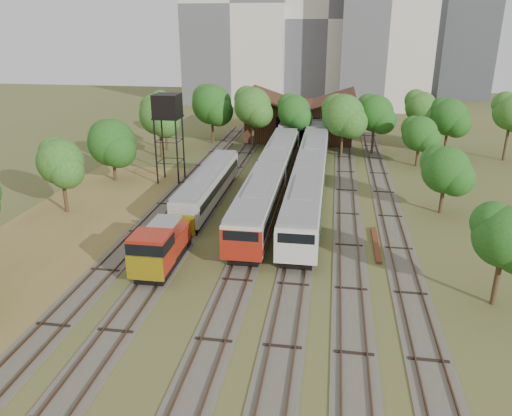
% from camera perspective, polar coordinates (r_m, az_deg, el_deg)
% --- Properties ---
extents(ground, '(240.00, 240.00, 0.00)m').
position_cam_1_polar(ground, '(27.16, -2.16, -19.16)').
color(ground, '#475123').
rests_on(ground, ground).
extents(dry_grass_patch, '(14.00, 60.00, 0.04)m').
position_cam_1_polar(dry_grass_patch, '(40.04, -26.19, -7.41)').
color(dry_grass_patch, brown).
rests_on(dry_grass_patch, ground).
extents(tracks, '(24.60, 80.00, 0.19)m').
position_cam_1_polar(tracks, '(48.91, 2.60, -0.24)').
color(tracks, '#4C473D').
rests_on(tracks, ground).
extents(railcar_red_set, '(3.15, 34.58, 3.90)m').
position_cam_1_polar(railcar_red_set, '(52.28, 1.69, 3.49)').
color(railcar_red_set, black).
rests_on(railcar_red_set, ground).
extents(railcar_green_set, '(3.20, 52.08, 3.96)m').
position_cam_1_polar(railcar_green_set, '(60.43, 6.54, 5.74)').
color(railcar_green_set, black).
rests_on(railcar_green_set, ground).
extents(railcar_rear, '(3.10, 16.08, 3.84)m').
position_cam_1_polar(railcar_rear, '(78.63, 4.23, 9.19)').
color(railcar_rear, black).
rests_on(railcar_rear, ground).
extents(shunter_locomotive, '(2.68, 8.10, 3.51)m').
position_cam_1_polar(shunter_locomotive, '(37.60, -10.93, -4.51)').
color(shunter_locomotive, black).
rests_on(shunter_locomotive, ground).
extents(old_grey_coach, '(2.71, 18.00, 3.34)m').
position_cam_1_polar(old_grey_coach, '(50.81, -5.45, 2.61)').
color(old_grey_coach, black).
rests_on(old_grey_coach, ground).
extents(water_tower, '(2.88, 2.88, 9.97)m').
position_cam_1_polar(water_tower, '(56.98, -10.10, 11.14)').
color(water_tower, black).
rests_on(water_tower, ground).
extents(rail_pile_far, '(0.43, 6.95, 0.23)m').
position_cam_1_polar(rail_pile_far, '(42.46, 13.55, -4.04)').
color(rail_pile_far, brown).
rests_on(rail_pile_far, ground).
extents(maintenance_shed, '(16.45, 11.55, 7.58)m').
position_cam_1_polar(maintenance_shed, '(79.96, 5.07, 10.00)').
color(maintenance_shed, '#3A1C15').
rests_on(maintenance_shed, ground).
extents(tree_band_left, '(8.01, 57.06, 8.39)m').
position_cam_1_polar(tree_band_left, '(46.94, -22.86, 3.45)').
color(tree_band_left, '#382616').
rests_on(tree_band_left, ground).
extents(tree_band_far, '(50.79, 10.61, 8.86)m').
position_cam_1_polar(tree_band_far, '(71.30, 7.77, 10.99)').
color(tree_band_far, '#382616').
rests_on(tree_band_far, ground).
extents(tree_band_right, '(4.60, 38.11, 6.77)m').
position_cam_1_polar(tree_band_right, '(51.98, 20.62, 4.72)').
color(tree_band_right, '#382616').
rests_on(tree_band_right, ground).
extents(tower_left, '(22.00, 16.00, 42.00)m').
position_cam_1_polar(tower_left, '(117.68, -2.18, 22.23)').
color(tower_left, beige).
rests_on(tower_left, ground).
extents(tower_centre, '(20.00, 18.00, 36.00)m').
position_cam_1_polar(tower_centre, '(120.53, 8.35, 20.58)').
color(tower_centre, beige).
rests_on(tower_centre, ground).
extents(tower_far_right, '(12.00, 12.00, 28.00)m').
position_cam_1_polar(tower_far_right, '(133.92, 22.83, 17.54)').
color(tower_far_right, '#3F4247').
rests_on(tower_far_right, ground).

